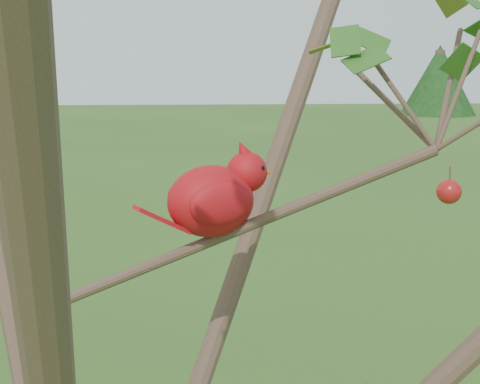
{
  "coord_description": "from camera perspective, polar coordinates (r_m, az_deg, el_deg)",
  "views": [
    {
      "loc": [
        0.17,
        -1.03,
        2.33
      ],
      "look_at": [
        0.26,
        0.1,
        2.13
      ],
      "focal_mm": 55.0,
      "sensor_mm": 36.0,
      "label": 1
    }
  ],
  "objects": [
    {
      "name": "crabapple_tree",
      "position": [
        1.03,
        -12.32,
        -1.87
      ],
      "size": [
        2.35,
        2.05,
        2.95
      ],
      "color": "#3F2D21",
      "rests_on": "ground"
    },
    {
      "name": "cardinal",
      "position": [
        1.13,
        -1.91,
        -0.37
      ],
      "size": [
        0.22,
        0.15,
        0.16
      ],
      "rotation": [
        0.0,
        0.0,
        0.4
      ],
      "color": "red",
      "rests_on": "ground"
    },
    {
      "name": "distant_trees",
      "position": [
        26.79,
        -12.11,
        7.98
      ],
      "size": [
        38.43,
        12.76,
        3.19
      ],
      "color": "#3F2D21",
      "rests_on": "ground"
    }
  ]
}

